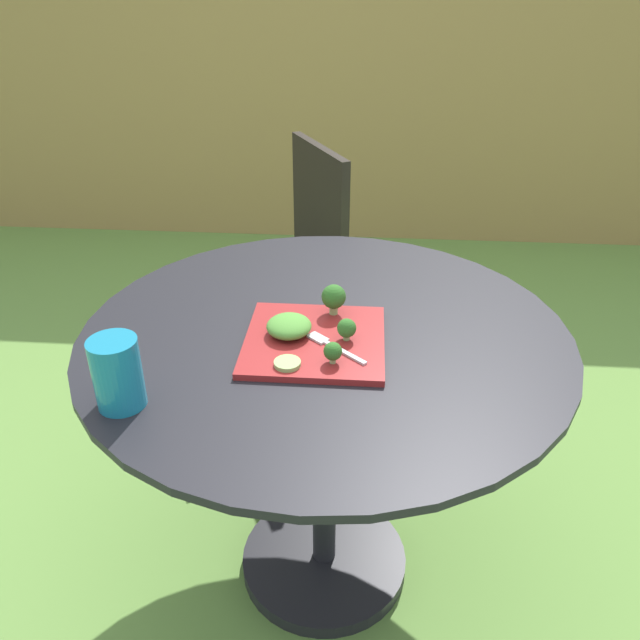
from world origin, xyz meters
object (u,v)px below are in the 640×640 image
at_px(salad_plate, 315,341).
at_px(fork, 331,345).
at_px(drinking_glass, 118,377).
at_px(patio_chair, 291,255).

height_order(salad_plate, fork, fork).
bearing_deg(drinking_glass, salad_plate, 35.12).
bearing_deg(fork, patio_chair, 101.74).
bearing_deg(fork, drinking_glass, -151.22).
bearing_deg(patio_chair, salad_plate, -80.03).
distance_m(patio_chair, drinking_glass, 1.21).
bearing_deg(patio_chair, fork, -78.26).
height_order(patio_chair, drinking_glass, patio_chair).
xyz_separation_m(salad_plate, fork, (0.04, -0.03, 0.01)).
relative_size(drinking_glass, fork, 1.05).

